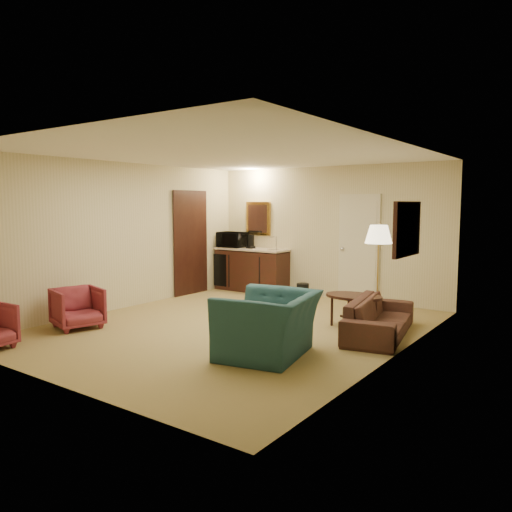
{
  "coord_description": "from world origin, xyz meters",
  "views": [
    {
      "loc": [
        4.57,
        -5.88,
        1.87
      ],
      "look_at": [
        0.04,
        0.5,
        1.05
      ],
      "focal_mm": 35.0,
      "sensor_mm": 36.0,
      "label": 1
    }
  ],
  "objects": [
    {
      "name": "sofa",
      "position": [
        1.98,
        0.79,
        0.35
      ],
      "size": [
        0.86,
        1.88,
        0.71
      ],
      "primitive_type": "imported",
      "rotation": [
        0.0,
        0.0,
        1.76
      ],
      "color": "black",
      "rests_on": "ground"
    },
    {
      "name": "teal_armchair",
      "position": [
        1.22,
        -0.9,
        0.53
      ],
      "size": [
        1.01,
        1.34,
        1.05
      ],
      "primitive_type": "imported",
      "rotation": [
        0.0,
        0.0,
        -1.37
      ],
      "color": "#1B4144",
      "rests_on": "ground"
    },
    {
      "name": "ground",
      "position": [
        0.0,
        0.0,
        0.0
      ],
      "size": [
        6.0,
        6.0,
        0.0
      ],
      "primitive_type": "plane",
      "color": "#95824C",
      "rests_on": "ground"
    },
    {
      "name": "waste_bin",
      "position": [
        -0.3,
        2.58,
        0.15
      ],
      "size": [
        0.27,
        0.27,
        0.3
      ],
      "primitive_type": "cylinder",
      "rotation": [
        0.0,
        0.0,
        0.13
      ],
      "color": "black",
      "rests_on": "ground"
    },
    {
      "name": "wetbar_cabinet",
      "position": [
        -1.65,
        2.72,
        0.46
      ],
      "size": [
        1.64,
        0.58,
        0.92
      ],
      "primitive_type": "cube",
      "color": "#341410",
      "rests_on": "ground"
    },
    {
      "name": "microwave",
      "position": [
        -2.15,
        2.69,
        1.13
      ],
      "size": [
        0.61,
        0.35,
        0.41
      ],
      "primitive_type": "imported",
      "rotation": [
        0.0,
        0.0,
        0.03
      ],
      "color": "black",
      "rests_on": "wetbar_cabinet"
    },
    {
      "name": "floor_lamp",
      "position": [
        1.7,
        1.4,
        0.78
      ],
      "size": [
        0.5,
        0.5,
        1.56
      ],
      "primitive_type": "cube",
      "rotation": [
        0.0,
        0.0,
        0.24
      ],
      "color": "#B38C3B",
      "rests_on": "ground"
    },
    {
      "name": "room_walls",
      "position": [
        -0.1,
        0.77,
        1.72
      ],
      "size": [
        5.02,
        6.01,
        2.61
      ],
      "color": "beige",
      "rests_on": "ground"
    },
    {
      "name": "coffee_maker",
      "position": [
        -1.65,
        2.69,
        1.07
      ],
      "size": [
        0.19,
        0.19,
        0.29
      ],
      "primitive_type": "cylinder",
      "rotation": [
        0.0,
        0.0,
        0.23
      ],
      "color": "black",
      "rests_on": "wetbar_cabinet"
    },
    {
      "name": "rose_chair_near",
      "position": [
        -1.9,
        -1.41,
        0.34
      ],
      "size": [
        0.78,
        0.8,
        0.68
      ],
      "primitive_type": "imported",
      "rotation": [
        0.0,
        0.0,
        1.29
      ],
      "color": "maroon",
      "rests_on": "ground"
    },
    {
      "name": "coffee_table",
      "position": [
        1.49,
        1.0,
        0.25
      ],
      "size": [
        1.03,
        0.87,
        0.51
      ],
      "primitive_type": "cube",
      "rotation": [
        0.0,
        0.0,
        -0.37
      ],
      "color": "black",
      "rests_on": "ground"
    }
  ]
}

